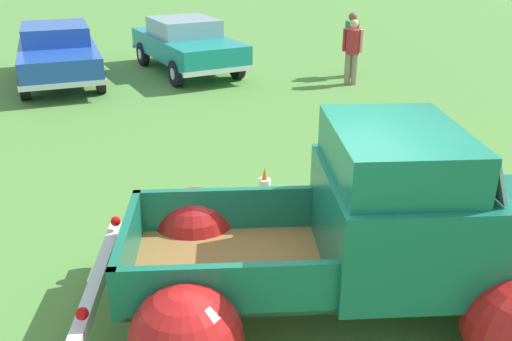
{
  "coord_description": "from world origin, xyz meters",
  "views": [
    {
      "loc": [
        -2.39,
        -3.96,
        3.49
      ],
      "look_at": [
        0.0,
        1.9,
        0.76
      ],
      "focal_mm": 38.32,
      "sensor_mm": 36.0,
      "label": 1
    }
  ],
  "objects_px": {
    "show_car_0": "(58,51)",
    "spectator_0": "(351,41)",
    "vintage_pickup_truck": "(370,242)",
    "spectator_1": "(353,48)",
    "show_car_1": "(186,43)",
    "lane_cone_0": "(265,189)"
  },
  "relations": [
    {
      "from": "vintage_pickup_truck",
      "to": "show_car_1",
      "type": "height_order",
      "value": "vintage_pickup_truck"
    },
    {
      "from": "show_car_0",
      "to": "spectator_1",
      "type": "relative_size",
      "value": 2.92
    },
    {
      "from": "vintage_pickup_truck",
      "to": "spectator_0",
      "type": "height_order",
      "value": "vintage_pickup_truck"
    },
    {
      "from": "spectator_0",
      "to": "spectator_1",
      "type": "bearing_deg",
      "value": 53.61
    },
    {
      "from": "vintage_pickup_truck",
      "to": "show_car_0",
      "type": "bearing_deg",
      "value": 119.8
    },
    {
      "from": "show_car_1",
      "to": "spectator_0",
      "type": "bearing_deg",
      "value": 54.78
    },
    {
      "from": "show_car_1",
      "to": "spectator_1",
      "type": "relative_size",
      "value": 2.79
    },
    {
      "from": "vintage_pickup_truck",
      "to": "lane_cone_0",
      "type": "xyz_separation_m",
      "value": [
        -0.1,
        2.36,
        -0.45
      ]
    },
    {
      "from": "lane_cone_0",
      "to": "show_car_1",
      "type": "bearing_deg",
      "value": 81.42
    },
    {
      "from": "show_car_0",
      "to": "spectator_0",
      "type": "relative_size",
      "value": 2.81
    },
    {
      "from": "spectator_0",
      "to": "spectator_1",
      "type": "xyz_separation_m",
      "value": [
        -0.42,
        -0.75,
        -0.04
      ]
    },
    {
      "from": "vintage_pickup_truck",
      "to": "show_car_0",
      "type": "xyz_separation_m",
      "value": [
        -2.16,
        11.01,
        0.03
      ]
    },
    {
      "from": "show_car_0",
      "to": "show_car_1",
      "type": "xyz_separation_m",
      "value": [
        3.34,
        -0.15,
        -0.0
      ]
    },
    {
      "from": "show_car_1",
      "to": "lane_cone_0",
      "type": "xyz_separation_m",
      "value": [
        -1.28,
        -8.51,
        -0.47
      ]
    },
    {
      "from": "vintage_pickup_truck",
      "to": "lane_cone_0",
      "type": "bearing_deg",
      "value": 111.2
    },
    {
      "from": "show_car_0",
      "to": "lane_cone_0",
      "type": "relative_size",
      "value": 7.45
    },
    {
      "from": "spectator_0",
      "to": "lane_cone_0",
      "type": "xyz_separation_m",
      "value": [
        -5.16,
        -6.31,
        -0.64
      ]
    },
    {
      "from": "spectator_0",
      "to": "lane_cone_0",
      "type": "height_order",
      "value": "spectator_0"
    },
    {
      "from": "show_car_0",
      "to": "spectator_1",
      "type": "height_order",
      "value": "spectator_1"
    },
    {
      "from": "vintage_pickup_truck",
      "to": "show_car_1",
      "type": "distance_m",
      "value": 10.93
    },
    {
      "from": "spectator_1",
      "to": "show_car_1",
      "type": "bearing_deg",
      "value": -83.61
    },
    {
      "from": "show_car_1",
      "to": "vintage_pickup_truck",
      "type": "bearing_deg",
      "value": -11.9
    }
  ]
}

